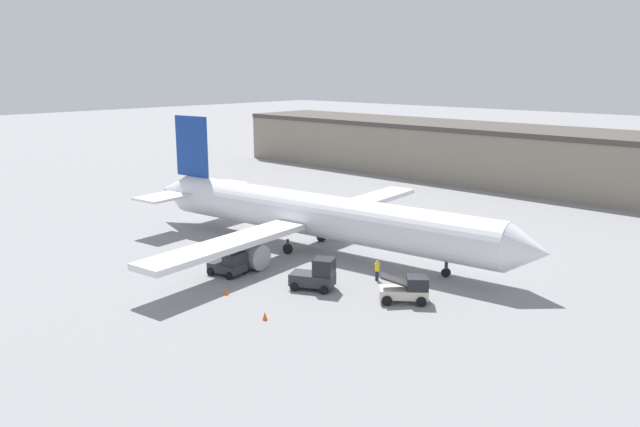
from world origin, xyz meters
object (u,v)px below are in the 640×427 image
pushback_tug (230,264)px  safety_cone_near (226,291)px  belt_loader_truck (407,289)px  airplane (311,215)px  safety_cone_far (265,316)px  ground_crew_worker (377,270)px  baggage_tug (316,275)px

pushback_tug → safety_cone_near: (3.35, -3.06, -0.61)m
belt_loader_truck → airplane: bearing=121.8°
safety_cone_near → safety_cone_far: same height
ground_crew_worker → baggage_tug: baggage_tug is taller
pushback_tug → airplane: bearing=82.4°
airplane → safety_cone_far: size_ratio=77.05×
pushback_tug → ground_crew_worker: bearing=26.2°
belt_loader_truck → pushback_tug: 14.75m
baggage_tug → safety_cone_near: (-4.05, -5.38, -0.83)m
airplane → safety_cone_near: 13.86m
airplane → safety_cone_near: size_ratio=77.05×
belt_loader_truck → safety_cone_near: 13.23m
safety_cone_far → pushback_tug: bearing=154.4°
ground_crew_worker → safety_cone_near: size_ratio=3.02×
airplane → safety_cone_near: (3.79, -13.00, -2.94)m
safety_cone_near → baggage_tug: bearing=53.0°
safety_cone_far → ground_crew_worker: bearing=87.2°
ground_crew_worker → airplane: bearing=129.9°
safety_cone_near → airplane: bearing=106.2°
ground_crew_worker → safety_cone_near: ground_crew_worker is taller
belt_loader_truck → safety_cone_near: belt_loader_truck is taller
airplane → baggage_tug: airplane is taller
pushback_tug → safety_cone_far: bearing=-35.7°
baggage_tug → safety_cone_far: size_ratio=6.71×
ground_crew_worker → baggage_tug: bearing=-148.0°
baggage_tug → safety_cone_near: 6.79m
pushback_tug → safety_cone_near: pushback_tug is taller
safety_cone_near → safety_cone_far: (5.62, -1.24, 0.00)m
pushback_tug → safety_cone_far: size_ratio=5.65×
baggage_tug → safety_cone_near: bearing=-153.0°
baggage_tug → pushback_tug: baggage_tug is taller
airplane → pushback_tug: airplane is taller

